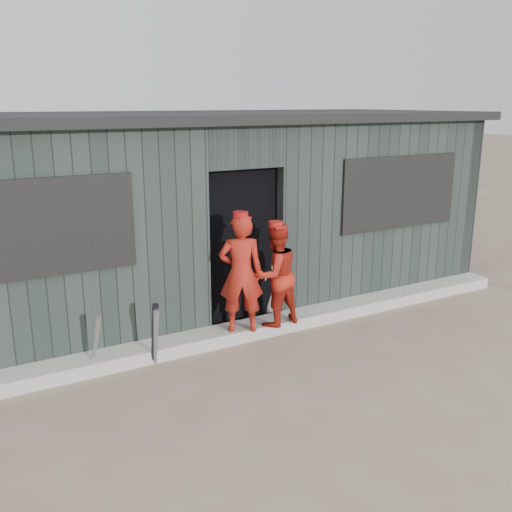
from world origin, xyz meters
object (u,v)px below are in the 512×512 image
dugout (197,209)px  bat_mid (156,337)px  bat_left (95,343)px  player_red_right (275,275)px  player_grey_back (274,276)px  bat_right (154,334)px  player_red_left (241,274)px

dugout → bat_mid: bearing=-125.0°
bat_left → dugout: (1.96, 1.77, 0.95)m
bat_left → player_red_right: 2.20m
bat_mid → player_grey_back: 2.03m
bat_mid → bat_right: 0.04m
player_red_left → player_grey_back: bearing=-120.5°
bat_right → player_red_right: (1.56, 0.09, 0.40)m
bat_mid → dugout: size_ratio=0.08×
player_red_left → dugout: size_ratio=0.17×
player_red_right → player_grey_back: player_red_right is taller
bat_right → player_red_right: player_red_right is taller
player_red_right → player_grey_back: size_ratio=1.13×
player_red_left → bat_mid: bearing=31.5°
bat_right → bat_mid: bearing=-62.4°
player_red_right → bat_right: bearing=-3.2°
player_grey_back → dugout: 1.54m
bat_left → player_grey_back: player_grey_back is taller
player_red_right → player_grey_back: (0.34, 0.58, -0.22)m
bat_mid → bat_right: size_ratio=0.93×
player_red_right → dugout: 1.91m
player_red_left → player_red_right: 0.46m
bat_right → bat_left: bearing=166.1°
bat_right → dugout: bearing=54.5°
bat_left → bat_mid: bat_mid is taller
player_red_left → player_red_right: (0.45, -0.03, -0.08)m
player_red_left → bat_left: bearing=23.4°
bat_left → bat_right: bat_right is taller
player_red_right → player_grey_back: 0.71m
bat_left → player_red_left: bearing=-1.0°
player_red_left → player_red_right: player_red_left is taller
player_red_right → player_grey_back: bearing=-126.7°
dugout → player_red_right: bearing=-83.9°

